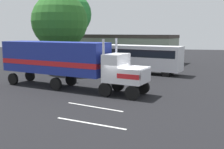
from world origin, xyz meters
TOP-DOWN VIEW (x-y plane):
  - ground_plane at (0.00, 0.00)m, footprint 120.00×120.00m
  - lane_stripe_near at (-1.25, -3.50)m, footprint 4.24×1.48m
  - lane_stripe_mid at (-0.59, -6.69)m, footprint 4.31×1.21m
  - semi_truck at (-5.56, 1.94)m, footprint 14.29×6.36m
  - person_bystander at (-5.84, 4.55)m, footprint 0.40×0.48m
  - parked_bus at (-0.21, 12.41)m, footprint 11.25×5.85m
  - tree_left at (-11.24, 18.48)m, footprint 6.56×6.56m
  - tree_center at (-9.74, 11.06)m, footprint 6.90×6.90m
  - building_backdrop at (-4.34, 24.86)m, footprint 19.30×10.89m

SIDE VIEW (x-z plane):
  - ground_plane at x=0.00m, z-range 0.00..0.00m
  - lane_stripe_near at x=-1.25m, z-range 0.00..0.01m
  - lane_stripe_mid at x=-0.59m, z-range 0.00..0.01m
  - person_bystander at x=-5.84m, z-range 0.08..1.71m
  - parked_bus at x=-0.21m, z-range 0.37..3.77m
  - building_backdrop at x=-4.34m, z-range 0.20..4.77m
  - semi_truck at x=-5.56m, z-range 0.27..4.77m
  - tree_center at x=-9.74m, z-range 1.43..11.23m
  - tree_left at x=-11.24m, z-range 2.19..13.17m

